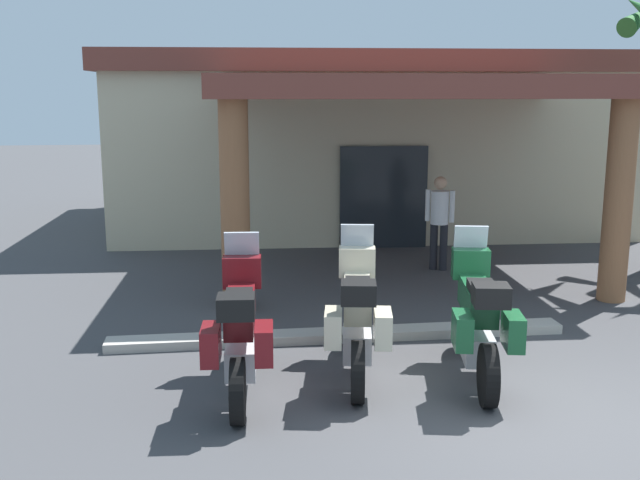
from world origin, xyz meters
TOP-DOWN VIEW (x-y plane):
  - ground_plane at (0.00, 0.00)m, footprint 80.00×80.00m
  - motel_building at (0.16, 11.68)m, footprint 12.03×12.22m
  - motorcycle_maroon at (-3.13, 1.19)m, footprint 0.73×2.21m
  - motorcycle_cream at (-1.81, 1.52)m, footprint 0.86×2.20m
  - motorcycle_green at (-0.48, 1.24)m, footprint 0.89×2.20m
  - pedestrian at (0.58, 6.33)m, footprint 0.47×0.32m
  - curb_strip at (-1.81, 2.75)m, footprint 5.98×0.36m

SIDE VIEW (x-z plane):
  - ground_plane at x=0.00m, z-range 0.00..0.00m
  - curb_strip at x=-1.81m, z-range 0.00..0.12m
  - motorcycle_maroon at x=-3.13m, z-range -0.11..1.50m
  - motorcycle_cream at x=-1.81m, z-range -0.11..1.50m
  - motorcycle_green at x=-0.48m, z-range -0.11..1.50m
  - pedestrian at x=0.58m, z-range 0.13..1.84m
  - motel_building at x=0.16m, z-range 0.06..4.07m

